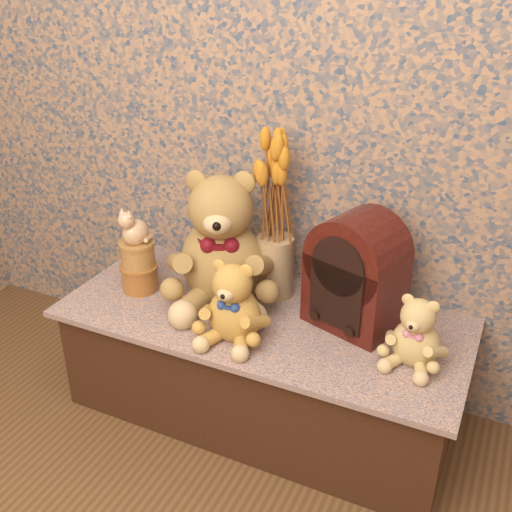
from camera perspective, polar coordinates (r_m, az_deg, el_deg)
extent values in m
cube|color=#375171|center=(1.96, 4.53, 21.87)|extent=(3.00, 0.10, 2.60)
cube|color=#34466B|center=(2.11, 0.59, -10.13)|extent=(1.34, 0.59, 0.40)
cylinder|color=tan|center=(2.06, 1.79, -0.99)|extent=(0.17, 0.17, 0.22)
cylinder|color=#B09433|center=(2.16, -10.95, -2.02)|extent=(0.16, 0.16, 0.09)
cylinder|color=#DBC060|center=(2.12, -11.16, 0.15)|extent=(0.14, 0.14, 0.09)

